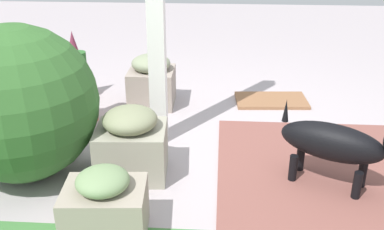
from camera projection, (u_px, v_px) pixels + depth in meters
The scene contains 10 objects.
ground_plane at pixel (209, 147), 3.48m from camera, with size 12.00×12.00×0.00m, color #ACA0A5.
brick_path at pixel (365, 209), 2.74m from camera, with size 1.80×2.40×0.02m, color brown.
stone_planter_nearest at pixel (152, 81), 4.17m from camera, with size 0.42×0.42×0.48m.
stone_planter_mid at pixel (131, 144), 3.03m from camera, with size 0.49×0.42×0.50m.
stone_planter_far at pixel (105, 206), 2.46m from camera, with size 0.47×0.38×0.42m.
round_shrub at pixel (19, 103), 2.93m from camera, with size 1.04×1.04×1.04m, color #305E29.
terracotta_pot_tall at pixel (82, 97), 3.84m from camera, with size 0.24×0.24×0.61m.
terracotta_pot_spiky at pixel (75, 67), 4.30m from camera, with size 0.23×0.23×0.66m.
dog at pixel (341, 143), 2.84m from camera, with size 0.79×0.51×0.56m.
doormat at pixel (271, 100), 4.30m from camera, with size 0.67×0.39×0.03m, color #8C5E3F.
Camera 1 is at (-0.07, 3.07, 1.66)m, focal length 42.07 mm.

